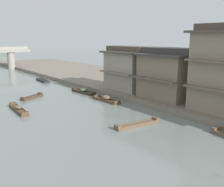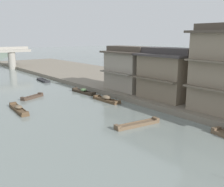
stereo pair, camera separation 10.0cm
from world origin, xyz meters
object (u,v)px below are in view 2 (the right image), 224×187
Objects in this scene: boat_moored_third at (19,109)px; house_waterfront_far at (128,69)px; boat_upstream_distant at (106,99)px; boat_midriver_upstream at (84,92)px; house_waterfront_narrow at (169,74)px; boat_moored_second at (137,124)px; boat_moored_far at (43,81)px; boat_midriver_drifting at (32,97)px.

house_waterfront_far is at bearing -2.77° from boat_moored_third.
boat_upstream_distant is at bearing -13.02° from boat_moored_third.
boat_midriver_upstream is 12.90m from house_waterfront_narrow.
boat_midriver_upstream is at bearing 18.22° from boat_moored_third.
boat_moored_second is 0.98× the size of boat_midriver_upstream.
boat_moored_second is 10.32m from house_waterfront_narrow.
house_waterfront_far is (5.31, -17.69, 3.52)m from boat_moored_far.
house_waterfront_narrow is at bearing -44.22° from boat_upstream_distant.
house_waterfront_far is (15.52, -0.75, 3.43)m from boat_moored_third.
boat_moored_far is at bearing 102.98° from house_waterfront_narrow.
boat_moored_third is 0.73× the size of house_waterfront_narrow.
house_waterfront_far is (4.90, -4.25, 3.41)m from boat_midriver_upstream.
boat_moored_far is 25.60m from house_waterfront_narrow.
boat_midriver_drifting is (-3.53, 16.69, 0.01)m from boat_moored_second.
boat_midriver_upstream is 5.90m from boat_upstream_distant.
boat_moored_second is at bearing -96.37° from boat_moored_far.
boat_moored_far is 0.93× the size of boat_midriver_upstream.
boat_midriver_drifting is 0.72× the size of boat_midriver_upstream.
boat_moored_far is at bearing 58.92° from boat_moored_third.
boat_upstream_distant is 6.37m from house_waterfront_far.
boat_midriver_upstream is at bearing 139.07° from house_waterfront_far.
boat_moored_second is 15.60m from boat_midriver_upstream.
house_waterfront_far is at bearing -73.29° from boat_moored_far.
boat_moored_second is 28.80m from boat_moored_far.
boat_midriver_upstream is 0.67× the size of house_waterfront_narrow.
house_waterfront_narrow is (5.69, -24.71, 3.51)m from boat_moored_far.
boat_midriver_upstream reaches higher than boat_moored_second.
boat_upstream_distant reaches higher than boat_midriver_upstream.
boat_moored_second is at bearing -109.94° from boat_upstream_distant.
house_waterfront_far is at bearing 52.12° from boat_moored_second.
house_waterfront_narrow is at bearing -64.89° from boat_midriver_upstream.
boat_upstream_distant is 0.63× the size of house_waterfront_narrow.
boat_upstream_distant is (0.17, -19.34, 0.14)m from boat_moored_far.
boat_moored_third is at bearing 177.23° from house_waterfront_far.
boat_moored_third is at bearing -124.87° from boat_midriver_drifting.
house_waterfront_narrow reaches higher than boat_moored_second.
boat_moored_second is at bearing -127.88° from house_waterfront_far.
boat_moored_second is 13.63m from boat_moored_third.
boat_midriver_drifting is 18.15m from house_waterfront_narrow.
house_waterfront_narrow is (8.89, 3.91, 3.49)m from boat_moored_second.
boat_moored_second is at bearing -103.37° from boat_midriver_upstream.
boat_moored_second is 0.66× the size of house_waterfront_narrow.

